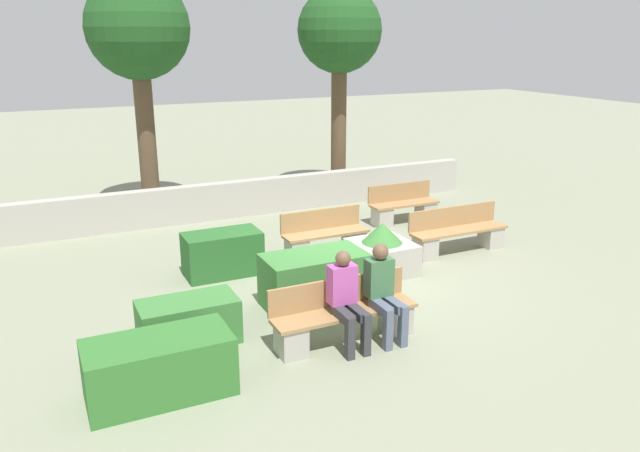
{
  "coord_description": "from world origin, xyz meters",
  "views": [
    {
      "loc": [
        -4.82,
        -8.89,
        4.1
      ],
      "look_at": [
        -0.34,
        0.5,
        0.9
      ],
      "focal_mm": 35.0,
      "sensor_mm": 36.0,
      "label": 1
    }
  ],
  "objects_px": {
    "bench_front": "(344,318)",
    "bench_right_side": "(325,239)",
    "bench_back": "(458,235)",
    "tree_center_left": "(339,36)",
    "person_seated_woman": "(383,287)",
    "tree_leftmost": "(138,33)",
    "planter_corner_left": "(382,251)",
    "person_seated_man": "(346,296)",
    "bench_left_side": "(404,208)"
  },
  "relations": [
    {
      "from": "bench_front",
      "to": "bench_right_side",
      "type": "distance_m",
      "value": 3.57
    },
    {
      "from": "bench_right_side",
      "to": "bench_back",
      "type": "xyz_separation_m",
      "value": [
        2.43,
        -0.95,
        0.02
      ]
    },
    {
      "from": "bench_front",
      "to": "tree_center_left",
      "type": "height_order",
      "value": "tree_center_left"
    },
    {
      "from": "person_seated_woman",
      "to": "tree_leftmost",
      "type": "xyz_separation_m",
      "value": [
        -1.6,
        8.24,
        3.38
      ]
    },
    {
      "from": "planter_corner_left",
      "to": "tree_leftmost",
      "type": "xyz_separation_m",
      "value": [
        -2.9,
        6.05,
        3.75
      ]
    },
    {
      "from": "person_seated_woman",
      "to": "bench_back",
      "type": "bearing_deg",
      "value": 37.91
    },
    {
      "from": "bench_back",
      "to": "person_seated_woman",
      "type": "height_order",
      "value": "person_seated_woman"
    },
    {
      "from": "bench_back",
      "to": "person_seated_man",
      "type": "xyz_separation_m",
      "value": [
        -3.8,
        -2.51,
        0.4
      ]
    },
    {
      "from": "bench_front",
      "to": "tree_leftmost",
      "type": "xyz_separation_m",
      "value": [
        -1.06,
        8.1,
        3.79
      ]
    },
    {
      "from": "bench_back",
      "to": "tree_leftmost",
      "type": "relative_size",
      "value": 0.38
    },
    {
      "from": "tree_leftmost",
      "to": "bench_front",
      "type": "bearing_deg",
      "value": -82.54
    },
    {
      "from": "bench_back",
      "to": "planter_corner_left",
      "type": "distance_m",
      "value": 1.95
    },
    {
      "from": "bench_right_side",
      "to": "person_seated_woman",
      "type": "bearing_deg",
      "value": -99.79
    },
    {
      "from": "bench_right_side",
      "to": "tree_leftmost",
      "type": "height_order",
      "value": "tree_leftmost"
    },
    {
      "from": "person_seated_man",
      "to": "tree_leftmost",
      "type": "relative_size",
      "value": 0.25
    },
    {
      "from": "bench_left_side",
      "to": "person_seated_woman",
      "type": "distance_m",
      "value": 5.76
    },
    {
      "from": "person_seated_man",
      "to": "tree_leftmost",
      "type": "height_order",
      "value": "tree_leftmost"
    },
    {
      "from": "bench_right_side",
      "to": "person_seated_man",
      "type": "relative_size",
      "value": 1.25
    },
    {
      "from": "bench_right_side",
      "to": "tree_leftmost",
      "type": "xyz_separation_m",
      "value": [
        -2.39,
        4.79,
        3.81
      ]
    },
    {
      "from": "person_seated_woman",
      "to": "tree_center_left",
      "type": "height_order",
      "value": "tree_center_left"
    },
    {
      "from": "bench_back",
      "to": "person_seated_man",
      "type": "distance_m",
      "value": 4.58
    },
    {
      "from": "bench_front",
      "to": "person_seated_man",
      "type": "relative_size",
      "value": 1.55
    },
    {
      "from": "planter_corner_left",
      "to": "bench_right_side",
      "type": "bearing_deg",
      "value": 112.02
    },
    {
      "from": "bench_right_side",
      "to": "bench_back",
      "type": "bearing_deg",
      "value": -18.19
    },
    {
      "from": "tree_leftmost",
      "to": "bench_right_side",
      "type": "bearing_deg",
      "value": -63.5
    },
    {
      "from": "person_seated_man",
      "to": "tree_center_left",
      "type": "relative_size",
      "value": 0.26
    },
    {
      "from": "tree_center_left",
      "to": "bench_left_side",
      "type": "bearing_deg",
      "value": -88.95
    },
    {
      "from": "bench_back",
      "to": "tree_center_left",
      "type": "distance_m",
      "value": 6.48
    },
    {
      "from": "bench_front",
      "to": "person_seated_woman",
      "type": "height_order",
      "value": "person_seated_woman"
    },
    {
      "from": "bench_front",
      "to": "bench_left_side",
      "type": "distance_m",
      "value": 5.96
    },
    {
      "from": "bench_left_side",
      "to": "bench_right_side",
      "type": "relative_size",
      "value": 0.96
    },
    {
      "from": "bench_left_side",
      "to": "bench_back",
      "type": "bearing_deg",
      "value": -105.0
    },
    {
      "from": "bench_front",
      "to": "planter_corner_left",
      "type": "xyz_separation_m",
      "value": [
        1.83,
        2.06,
        0.04
      ]
    },
    {
      "from": "bench_right_side",
      "to": "bench_front",
      "type": "bearing_deg",
      "value": -108.7
    },
    {
      "from": "bench_left_side",
      "to": "tree_center_left",
      "type": "height_order",
      "value": "tree_center_left"
    },
    {
      "from": "tree_leftmost",
      "to": "bench_left_side",
      "type": "bearing_deg",
      "value": -35.9
    },
    {
      "from": "person_seated_woman",
      "to": "tree_leftmost",
      "type": "relative_size",
      "value": 0.25
    },
    {
      "from": "tree_leftmost",
      "to": "tree_center_left",
      "type": "bearing_deg",
      "value": -5.1
    },
    {
      "from": "bench_left_side",
      "to": "bench_right_side",
      "type": "xyz_separation_m",
      "value": [
        -2.56,
        -1.2,
        0.0
      ]
    },
    {
      "from": "tree_leftmost",
      "to": "tree_center_left",
      "type": "relative_size",
      "value": 1.03
    },
    {
      "from": "bench_back",
      "to": "person_seated_woman",
      "type": "relative_size",
      "value": 1.5
    },
    {
      "from": "bench_front",
      "to": "bench_back",
      "type": "xyz_separation_m",
      "value": [
        3.76,
        2.37,
        -0.0
      ]
    },
    {
      "from": "planter_corner_left",
      "to": "tree_center_left",
      "type": "distance_m",
      "value": 7.0
    },
    {
      "from": "bench_left_side",
      "to": "person_seated_woman",
      "type": "xyz_separation_m",
      "value": [
        -3.35,
        -4.66,
        0.43
      ]
    },
    {
      "from": "tree_center_left",
      "to": "person_seated_woman",
      "type": "bearing_deg",
      "value": -112.9
    },
    {
      "from": "bench_front",
      "to": "person_seated_woman",
      "type": "bearing_deg",
      "value": -14.72
    },
    {
      "from": "bench_front",
      "to": "planter_corner_left",
      "type": "height_order",
      "value": "planter_corner_left"
    },
    {
      "from": "bench_front",
      "to": "person_seated_man",
      "type": "xyz_separation_m",
      "value": [
        -0.04,
        -0.14,
        0.4
      ]
    },
    {
      "from": "planter_corner_left",
      "to": "tree_center_left",
      "type": "bearing_deg",
      "value": 70.4
    },
    {
      "from": "person_seated_man",
      "to": "tree_center_left",
      "type": "distance_m",
      "value": 9.33
    }
  ]
}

